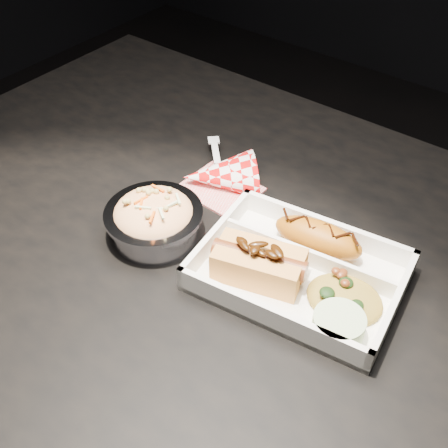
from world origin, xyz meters
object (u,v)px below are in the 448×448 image
at_px(hotdog, 259,262).
at_px(fried_pastry, 318,237).
at_px(dining_table, 234,291).
at_px(foil_coleslaw_cup, 154,218).
at_px(food_tray, 299,274).
at_px(napkin_fork, 219,176).

bearing_deg(hotdog, fried_pastry, 52.65).
height_order(dining_table, foil_coleslaw_cup, foil_coleslaw_cup).
distance_m(dining_table, fried_pastry, 0.16).
bearing_deg(food_tray, hotdog, -149.23).
xyz_separation_m(dining_table, food_tray, (0.10, 0.00, 0.10)).
relative_size(dining_table, napkin_fork, 7.90).
distance_m(hotdog, foil_coleslaw_cup, 0.16).
distance_m(food_tray, fried_pastry, 0.06).
bearing_deg(foil_coleslaw_cup, hotdog, 6.65).
height_order(food_tray, foil_coleslaw_cup, foil_coleslaw_cup).
bearing_deg(fried_pastry, dining_table, -147.71).
bearing_deg(dining_table, fried_pastry, 32.29).
xyz_separation_m(hotdog, foil_coleslaw_cup, (-0.16, -0.02, -0.00)).
bearing_deg(foil_coleslaw_cup, napkin_fork, 90.14).
bearing_deg(hotdog, napkin_fork, 125.74).
bearing_deg(fried_pastry, napkin_fork, 169.01).
xyz_separation_m(foil_coleslaw_cup, napkin_fork, (-0.00, 0.14, -0.02)).
height_order(dining_table, napkin_fork, napkin_fork).
bearing_deg(napkin_fork, fried_pastry, 35.22).
distance_m(food_tray, foil_coleslaw_cup, 0.21).
height_order(fried_pastry, foil_coleslaw_cup, foil_coleslaw_cup).
distance_m(food_tray, hotdog, 0.06).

